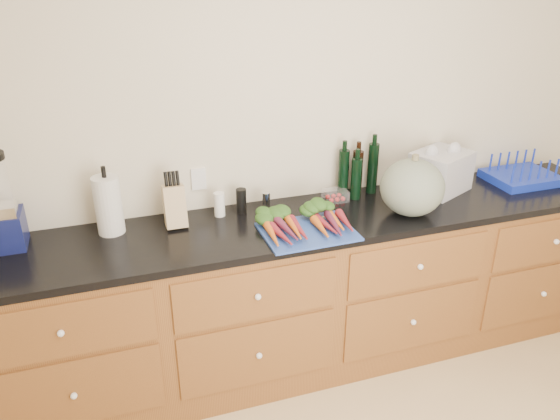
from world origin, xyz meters
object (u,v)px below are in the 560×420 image
object	(u,v)px
cutting_board	(308,232)
carrots	(304,221)
knife_block	(175,206)
tomato_box	(335,195)
squash	(412,187)
paper_towel	(108,205)
dish_rack	(521,175)

from	to	relation	value
cutting_board	carrots	world-z (taller)	carrots
knife_block	tomato_box	size ratio (longest dim) A/B	1.64
squash	knife_block	world-z (taller)	squash
paper_towel	tomato_box	xyz separation A→B (m)	(1.24, 0.01, -0.12)
paper_towel	knife_block	distance (m)	0.33
cutting_board	carrots	distance (m)	0.06
dish_rack	squash	bearing A→B (deg)	-167.55
knife_block	carrots	bearing A→B (deg)	-21.64
carrots	paper_towel	distance (m)	0.99
paper_towel	knife_block	world-z (taller)	paper_towel
carrots	squash	distance (m)	0.62
paper_towel	tomato_box	size ratio (longest dim) A/B	2.27
cutting_board	carrots	xyz separation A→B (m)	(0.00, 0.05, 0.03)
tomato_box	dish_rack	bearing A→B (deg)	-4.21
cutting_board	paper_towel	xyz separation A→B (m)	(-0.95, 0.32, 0.14)
knife_block	dish_rack	distance (m)	2.14
cutting_board	paper_towel	bearing A→B (deg)	161.32
cutting_board	paper_towel	distance (m)	1.01
cutting_board	knife_block	bearing A→B (deg)	154.30
squash	cutting_board	bearing A→B (deg)	-176.29
carrots	knife_block	distance (m)	0.67
squash	dish_rack	xyz separation A→B (m)	(0.91, 0.20, -0.11)
knife_block	paper_towel	bearing A→B (deg)	176.46
squash	carrots	bearing A→B (deg)	178.78
carrots	squash	size ratio (longest dim) A/B	1.36
carrots	knife_block	world-z (taller)	knife_block
cutting_board	dish_rack	size ratio (longest dim) A/B	1.14
carrots	tomato_box	xyz separation A→B (m)	(0.30, 0.28, -0.01)
paper_towel	squash	bearing A→B (deg)	-10.20
carrots	dish_rack	world-z (taller)	dish_rack
carrots	knife_block	bearing A→B (deg)	158.36
paper_towel	cutting_board	bearing A→B (deg)	-18.68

